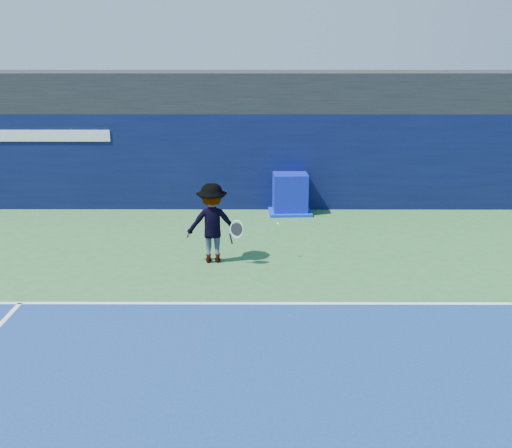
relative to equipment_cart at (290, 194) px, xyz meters
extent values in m
plane|color=#2E6732|center=(-0.78, -9.74, -0.57)|extent=(80.00, 80.00, 0.00)
cube|color=white|center=(-0.78, -6.74, -0.56)|extent=(24.00, 0.10, 0.01)
cube|color=black|center=(-0.78, 1.76, 3.03)|extent=(36.00, 3.00, 1.20)
cube|color=#0A1037|center=(-0.78, 0.76, 0.93)|extent=(36.00, 1.00, 3.00)
cube|color=white|center=(-7.78, 0.25, 1.78)|extent=(4.50, 0.04, 0.35)
cube|color=#0B13A0|center=(0.00, 0.00, 0.05)|extent=(1.09, 1.09, 1.25)
cube|color=#0C29AC|center=(0.00, 0.00, -0.53)|extent=(1.37, 1.37, 0.08)
imported|color=silver|center=(-2.07, -4.33, 0.39)|extent=(1.30, 0.83, 1.91)
cylinder|color=black|center=(-1.62, -4.58, 0.08)|extent=(0.09, 0.17, 0.30)
torus|color=white|center=(-1.48, -4.63, 0.33)|extent=(0.35, 0.20, 0.34)
cylinder|color=black|center=(-1.48, -4.63, 0.33)|extent=(0.29, 0.15, 0.29)
sphere|color=yellow|center=(-0.51, -4.21, 0.34)|extent=(0.06, 0.06, 0.06)
camera|label=1|loc=(-1.00, -17.20, 4.34)|focal=40.00mm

